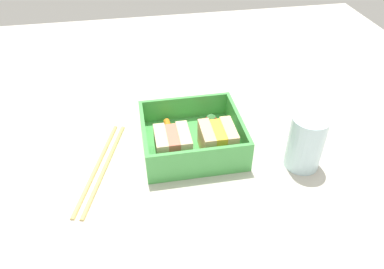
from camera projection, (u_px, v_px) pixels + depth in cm
name	position (u px, v px, depth cm)	size (l,w,h in cm)	color
ground_plane	(192.00, 151.00, 63.60)	(120.00, 120.00, 2.00)	beige
bento_tray	(192.00, 144.00, 62.60)	(16.11, 14.78, 1.20)	#4AA84F
bento_rim	(192.00, 132.00, 60.91)	(16.11, 14.78, 4.21)	#4AA84F
sandwich_left	(218.00, 140.00, 59.07)	(5.35, 5.84, 4.53)	#E4BB88
sandwich_center_left	(173.00, 145.00, 58.06)	(5.35, 5.84, 4.53)	beige
strawberry_far_left	(211.00, 122.00, 64.26)	(2.46, 2.46, 3.06)	red
carrot_stick_far_left	(169.00, 128.00, 64.19)	(1.11, 1.11, 4.28)	orange
chopstick_pair	(101.00, 166.00, 58.81)	(8.26, 20.62, 0.70)	tan
drinking_glass	(306.00, 142.00, 56.94)	(5.47, 5.47, 8.93)	silver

